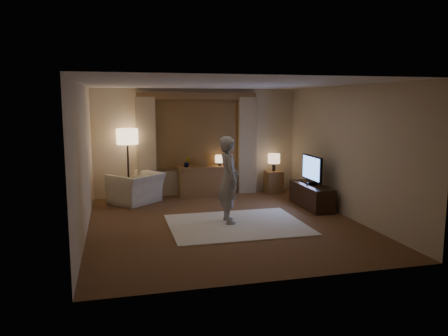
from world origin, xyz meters
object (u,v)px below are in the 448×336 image
object	(u,v)px
armchair	(136,188)
person	(229,180)
tv_stand	(311,196)
sideboard	(204,182)
side_table	(274,182)

from	to	relation	value
armchair	person	xyz separation A→B (m)	(1.62, -2.11, 0.49)
tv_stand	person	distance (m)	2.28
sideboard	side_table	size ratio (longest dim) A/B	2.14
side_table	sideboard	bearing A→B (deg)	178.40
armchair	side_table	distance (m)	3.43
armchair	tv_stand	world-z (taller)	armchair
person	side_table	bearing A→B (deg)	-37.11
armchair	person	distance (m)	2.70
sideboard	person	size ratio (longest dim) A/B	0.74
sideboard	person	xyz separation A→B (m)	(-0.01, -2.45, 0.49)
armchair	tv_stand	bearing A→B (deg)	117.53
armchair	side_table	xyz separation A→B (m)	(3.42, 0.29, -0.06)
sideboard	side_table	xyz separation A→B (m)	(1.79, -0.05, -0.07)
side_table	person	world-z (taller)	person
person	sideboard	bearing A→B (deg)	-0.55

